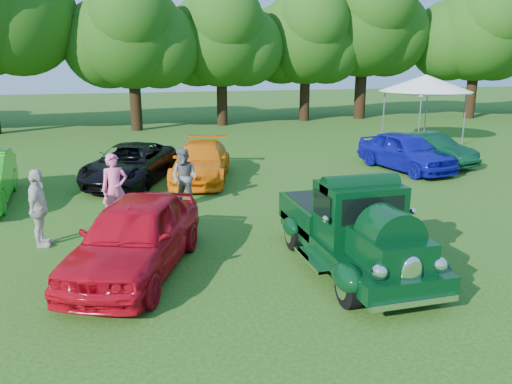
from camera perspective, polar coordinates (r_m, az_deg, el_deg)
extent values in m
plane|color=#1E4410|center=(11.00, 2.04, -8.41)|extent=(120.00, 120.00, 0.00)
cylinder|color=black|center=(9.30, 10.54, -10.66)|extent=(0.23, 0.76, 0.76)
cylinder|color=black|center=(10.12, 19.43, -9.12)|extent=(0.23, 0.76, 0.76)
cylinder|color=black|center=(11.80, 4.37, -4.80)|extent=(0.23, 0.76, 0.76)
cylinder|color=black|center=(12.45, 11.83, -4.01)|extent=(0.23, 0.76, 0.76)
cube|color=black|center=(10.87, 11.15, -5.95)|extent=(1.77, 4.64, 0.35)
cube|color=black|center=(9.58, 14.95, -6.44)|extent=(1.13, 1.49, 0.64)
cube|color=black|center=(10.51, 11.67, -2.31)|extent=(1.61, 1.19, 1.24)
cube|color=black|center=(9.97, 13.20, -2.04)|extent=(1.34, 0.06, 0.54)
cube|color=black|center=(11.98, 8.25, -2.37)|extent=(1.77, 2.11, 0.60)
cube|color=black|center=(11.90, 8.30, -1.05)|extent=(1.53, 1.86, 0.05)
ellipsoid|color=black|center=(9.20, 10.42, -9.59)|extent=(0.51, 0.88, 0.51)
ellipsoid|color=black|center=(10.06, 19.67, -8.07)|extent=(0.51, 0.88, 0.51)
ellipsoid|color=black|center=(11.72, 4.11, -3.98)|extent=(0.39, 0.74, 0.43)
ellipsoid|color=black|center=(12.42, 12.13, -3.17)|extent=(0.39, 0.74, 0.43)
ellipsoid|color=white|center=(9.02, 17.35, -8.85)|extent=(0.42, 0.13, 0.61)
sphere|color=white|center=(8.77, 13.91, -8.85)|extent=(0.29, 0.29, 0.29)
sphere|color=white|center=(9.36, 20.16, -7.80)|extent=(0.29, 0.29, 0.29)
cube|color=white|center=(9.11, 17.65, -11.94)|extent=(1.67, 0.11, 0.11)
cube|color=white|center=(13.03, 6.33, -2.77)|extent=(1.67, 0.11, 0.11)
imported|color=#B50717|center=(10.73, -13.63, -4.88)|extent=(3.54, 5.04, 1.59)
imported|color=black|center=(18.63, -14.19, 3.15)|extent=(4.02, 5.49, 1.39)
imported|color=orange|center=(18.56, -6.28, 3.47)|extent=(3.14, 5.11, 1.38)
imported|color=#0D0E91|center=(21.00, 16.73, 4.48)|extent=(2.56, 4.75, 1.53)
imported|color=black|center=(22.50, 19.29, 4.66)|extent=(2.48, 4.25, 1.32)
imported|color=pink|center=(13.96, -15.83, 0.32)|extent=(0.79, 0.60, 1.93)
imported|color=slate|center=(15.24, -8.17, 1.64)|extent=(1.10, 1.06, 1.78)
imported|color=beige|center=(12.85, -23.59, -1.74)|extent=(0.59, 1.16, 1.89)
cube|color=white|center=(28.27, 18.75, 10.73)|extent=(3.63, 3.63, 0.13)
cone|color=white|center=(28.25, 18.83, 11.71)|extent=(5.32, 5.32, 0.87)
cylinder|color=slate|center=(26.34, 18.16, 7.56)|extent=(0.06, 0.06, 2.60)
cylinder|color=slate|center=(28.61, 14.36, 8.36)|extent=(0.06, 0.06, 2.60)
cylinder|color=slate|center=(28.32, 22.71, 7.62)|extent=(0.06, 0.06, 2.60)
cylinder|color=slate|center=(30.44, 18.83, 8.41)|extent=(0.06, 0.06, 2.60)
cylinder|color=black|center=(32.45, -13.59, 9.95)|extent=(0.70, 0.70, 3.51)
sphere|color=#1A480F|center=(32.37, -14.04, 17.02)|extent=(6.42, 6.42, 6.42)
cylinder|color=black|center=(34.16, -3.90, 10.56)|extent=(0.70, 0.70, 3.50)
sphere|color=#1A480F|center=(34.08, -4.03, 17.26)|extent=(6.40, 6.40, 6.40)
cylinder|color=black|center=(36.85, 5.58, 10.89)|extent=(0.71, 0.71, 3.57)
sphere|color=#1A480F|center=(36.79, 5.75, 17.22)|extent=(6.52, 6.52, 6.52)
cylinder|color=black|center=(38.90, 11.84, 11.33)|extent=(0.84, 0.84, 4.20)
sphere|color=#1A480F|center=(38.91, 12.23, 18.37)|extent=(7.68, 7.68, 7.68)
cylinder|color=black|center=(41.61, 23.38, 10.37)|extent=(0.76, 0.76, 3.78)
sphere|color=#1A480F|center=(41.57, 24.01, 16.27)|extent=(6.91, 6.91, 6.91)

